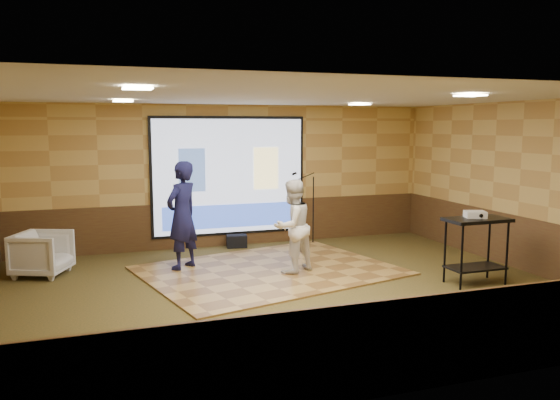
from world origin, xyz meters
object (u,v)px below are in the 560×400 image
object	(u,v)px
player_left	(182,215)
banquet_chair	(42,254)
mic_stand	(311,221)
player_right	(292,226)
projector	(475,214)
av_table	(477,236)
duffel_bag	(237,241)
projector_screen	(230,177)
dance_floor	(269,270)

from	to	relation	value
player_left	banquet_chair	xyz separation A→B (m)	(-2.35, 0.40, -0.61)
player_left	mic_stand	xyz separation A→B (m)	(2.97, 1.28, -0.49)
mic_stand	banquet_chair	xyz separation A→B (m)	(-5.31, -0.89, -0.11)
player_left	mic_stand	distance (m)	3.27
player_right	projector	bearing A→B (deg)	125.35
projector	banquet_chair	world-z (taller)	projector
mic_stand	banquet_chair	distance (m)	5.39
av_table	duffel_bag	size ratio (longest dim) A/B	2.57
mic_stand	banquet_chair	world-z (taller)	mic_stand
projector	projector_screen	bearing A→B (deg)	149.26
projector	mic_stand	distance (m)	3.93
dance_floor	banquet_chair	world-z (taller)	banquet_chair
player_right	av_table	world-z (taller)	player_right
mic_stand	projector	bearing A→B (deg)	-62.93
player_left	duffel_bag	bearing A→B (deg)	-172.78
av_table	projector	world-z (taller)	projector
player_right	banquet_chair	size ratio (longest dim) A/B	1.93
dance_floor	av_table	size ratio (longest dim) A/B	3.87
projector_screen	player_left	bearing A→B (deg)	-126.98
projector	mic_stand	bearing A→B (deg)	132.82
projector	duffel_bag	size ratio (longest dim) A/B	0.75
projector_screen	av_table	distance (m)	5.17
av_table	projector	bearing A→B (deg)	96.02
projector	mic_stand	world-z (taller)	mic_stand
dance_floor	duffel_bag	xyz separation A→B (m)	(-0.07, 2.07, 0.12)
banquet_chair	projector	bearing A→B (deg)	-89.61
dance_floor	player_left	bearing A→B (deg)	157.27
projector	duffel_bag	bearing A→B (deg)	149.96
projector_screen	banquet_chair	distance (m)	3.99
dance_floor	projector	bearing A→B (deg)	-30.42
dance_floor	projector	size ratio (longest dim) A/B	13.20
player_right	projector	distance (m)	3.02
player_left	player_right	size ratio (longest dim) A/B	1.18
player_right	mic_stand	size ratio (longest dim) A/B	1.02
dance_floor	player_right	xyz separation A→B (m)	(0.33, -0.26, 0.82)
mic_stand	projector_screen	bearing A→B (deg)	172.53
player_right	duffel_bag	size ratio (longest dim) A/B	3.84
duffel_bag	mic_stand	bearing A→B (deg)	-6.69
player_right	av_table	size ratio (longest dim) A/B	1.49
projector	duffel_bag	xyz separation A→B (m)	(-3.02, 3.81, -1.01)
projector	banquet_chair	xyz separation A→B (m)	(-6.73, 2.73, -0.76)
projector_screen	mic_stand	world-z (taller)	projector_screen
projector_screen	player_left	distance (m)	2.16
player_left	projector	size ratio (longest dim) A/B	6.03
mic_stand	duffel_bag	bearing A→B (deg)	179.05
player_left	av_table	xyz separation A→B (m)	(4.38, -2.38, -0.21)
player_right	duffel_bag	distance (m)	2.47
player_right	av_table	bearing A→B (deg)	124.55
duffel_bag	dance_floor	bearing A→B (deg)	-87.95
av_table	player_left	bearing A→B (deg)	151.48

